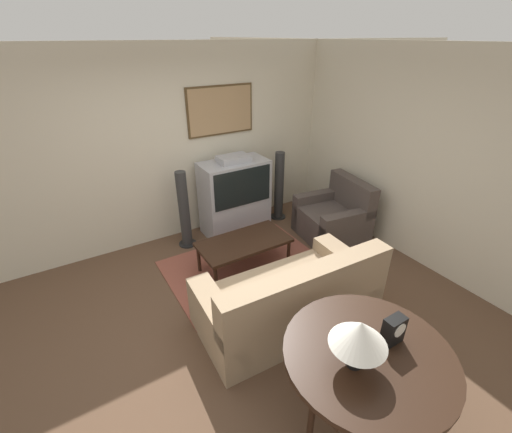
{
  "coord_description": "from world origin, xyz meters",
  "views": [
    {
      "loc": [
        -1.31,
        -2.47,
        2.76
      ],
      "look_at": [
        0.66,
        0.74,
        0.75
      ],
      "focal_mm": 24.0,
      "sensor_mm": 36.0,
      "label": 1
    }
  ],
  "objects": [
    {
      "name": "wall_back",
      "position": [
        0.01,
        2.13,
        1.36
      ],
      "size": [
        12.0,
        0.1,
        2.7
      ],
      "color": "beige",
      "rests_on": "ground_plane"
    },
    {
      "name": "console_table",
      "position": [
        0.23,
        -1.48,
        0.74
      ],
      "size": [
        1.2,
        1.2,
        0.81
      ],
      "color": "black",
      "rests_on": "ground_plane"
    },
    {
      "name": "table_lamp",
      "position": [
        0.06,
        -1.48,
        1.09
      ],
      "size": [
        0.38,
        0.38,
        0.38
      ],
      "color": "black",
      "rests_on": "console_table"
    },
    {
      "name": "mantel_clock",
      "position": [
        0.43,
        -1.48,
        0.92
      ],
      "size": [
        0.16,
        0.1,
        0.22
      ],
      "color": "black",
      "rests_on": "console_table"
    },
    {
      "name": "armchair",
      "position": [
        2.05,
        0.78,
        0.3
      ],
      "size": [
        0.96,
        1.04,
        0.9
      ],
      "rotation": [
        0.0,
        0.0,
        -1.72
      ],
      "color": "#473D38",
      "rests_on": "ground_plane"
    },
    {
      "name": "wall_right",
      "position": [
        2.63,
        0.0,
        1.35
      ],
      "size": [
        0.06,
        12.0,
        2.7
      ],
      "color": "beige",
      "rests_on": "ground_plane"
    },
    {
      "name": "coffee_table",
      "position": [
        0.49,
        0.76,
        0.39
      ],
      "size": [
        1.16,
        0.6,
        0.44
      ],
      "color": "black",
      "rests_on": "ground_plane"
    },
    {
      "name": "area_rug",
      "position": [
        0.52,
        0.73,
        0.01
      ],
      "size": [
        2.01,
        1.56,
        0.01
      ],
      "color": "brown",
      "rests_on": "ground_plane"
    },
    {
      "name": "speaker_tower_right",
      "position": [
        1.71,
        1.72,
        0.54
      ],
      "size": [
        0.26,
        0.26,
        1.14
      ],
      "color": "black",
      "rests_on": "ground_plane"
    },
    {
      "name": "couch",
      "position": [
        0.43,
        -0.32,
        0.31
      ],
      "size": [
        1.9,
        1.02,
        0.89
      ],
      "rotation": [
        0.0,
        0.0,
        3.1
      ],
      "color": "#9E8466",
      "rests_on": "ground_plane"
    },
    {
      "name": "ground_plane",
      "position": [
        0.0,
        0.0,
        0.0
      ],
      "size": [
        12.0,
        12.0,
        0.0
      ],
      "primitive_type": "plane",
      "color": "brown"
    },
    {
      "name": "speaker_tower_left",
      "position": [
        0.07,
        1.72,
        0.54
      ],
      "size": [
        0.26,
        0.26,
        1.14
      ],
      "color": "black",
      "rests_on": "ground_plane"
    },
    {
      "name": "tv",
      "position": [
        0.89,
        1.73,
        0.58
      ],
      "size": [
        1.0,
        0.53,
        1.22
      ],
      "color": "#9E9EA3",
      "rests_on": "ground_plane"
    }
  ]
}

